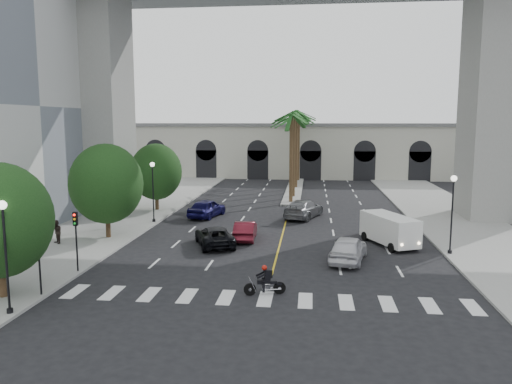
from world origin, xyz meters
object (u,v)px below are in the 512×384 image
(car_b, at_px, (245,230))
(cargo_van, at_px, (390,229))
(lamp_post_left_far, at_px, (153,187))
(traffic_signal_far, at_px, (76,231))
(car_c, at_px, (214,236))
(pedestrian_b, at_px, (57,232))
(car_e, at_px, (207,208))
(lamp_post_right, at_px, (452,208))
(car_d, at_px, (303,209))
(motorcycle_rider, at_px, (266,281))
(car_a, at_px, (348,249))
(pedestrian_a, at_px, (32,240))
(lamp_post_left_near, at_px, (5,247))
(traffic_signal_near, at_px, (39,249))

(car_b, xyz_separation_m, cargo_van, (10.49, -0.62, 0.51))
(lamp_post_left_far, height_order, traffic_signal_far, lamp_post_left_far)
(lamp_post_left_far, height_order, car_c, lamp_post_left_far)
(lamp_post_left_far, xyz_separation_m, pedestrian_b, (-4.42, -8.41, -2.22))
(car_e, bearing_deg, lamp_post_right, 162.50)
(car_c, distance_m, car_d, 12.75)
(motorcycle_rider, relative_size, cargo_van, 0.39)
(traffic_signal_far, height_order, motorcycle_rider, traffic_signal_far)
(car_a, bearing_deg, pedestrian_a, 15.77)
(cargo_van, bearing_deg, car_d, 99.06)
(motorcycle_rider, height_order, car_e, car_e)
(motorcycle_rider, xyz_separation_m, cargo_van, (7.83, 11.18, 0.50))
(traffic_signal_far, height_order, car_b, traffic_signal_far)
(lamp_post_left_near, xyz_separation_m, car_c, (6.79, 13.82, -2.53))
(lamp_post_left_near, bearing_deg, car_a, 34.11)
(lamp_post_left_far, bearing_deg, motorcycle_rider, -56.00)
(motorcycle_rider, relative_size, pedestrian_a, 1.17)
(motorcycle_rider, xyz_separation_m, car_b, (-2.66, 11.81, -0.00))
(lamp_post_right, relative_size, car_d, 0.93)
(lamp_post_left_far, xyz_separation_m, lamp_post_right, (22.80, -8.00, 0.00))
(lamp_post_right, distance_m, cargo_van, 4.72)
(pedestrian_b, bearing_deg, car_b, 54.61)
(lamp_post_left_far, bearing_deg, lamp_post_right, -19.33)
(lamp_post_left_near, height_order, lamp_post_left_far, same)
(motorcycle_rider, height_order, car_b, motorcycle_rider)
(cargo_van, bearing_deg, car_c, 162.85)
(motorcycle_rider, bearing_deg, car_c, 101.11)
(lamp_post_left_near, xyz_separation_m, car_d, (12.90, 25.01, -2.38))
(car_e, bearing_deg, pedestrian_a, 72.85)
(traffic_signal_far, bearing_deg, pedestrian_b, 126.60)
(car_d, bearing_deg, car_b, 84.01)
(car_b, height_order, car_c, car_b)
(motorcycle_rider, relative_size, car_b, 0.50)
(cargo_van, bearing_deg, traffic_signal_near, -170.16)
(cargo_van, bearing_deg, lamp_post_left_near, -165.44)
(pedestrian_a, relative_size, pedestrian_b, 1.08)
(car_b, xyz_separation_m, car_e, (-4.73, 8.38, 0.15))
(motorcycle_rider, relative_size, car_e, 0.43)
(pedestrian_a, bearing_deg, cargo_van, -3.47)
(lamp_post_left_near, bearing_deg, car_d, 62.72)
(motorcycle_rider, distance_m, cargo_van, 13.66)
(car_e, height_order, cargo_van, cargo_van)
(lamp_post_left_near, relative_size, traffic_signal_far, 1.47)
(car_c, xyz_separation_m, car_e, (-2.79, 10.49, 0.16))
(car_a, bearing_deg, lamp_post_left_far, -19.57)
(traffic_signal_far, height_order, cargo_van, traffic_signal_far)
(cargo_van, bearing_deg, car_b, 152.59)
(car_e, distance_m, cargo_van, 17.68)
(pedestrian_b, bearing_deg, traffic_signal_near, -25.57)
(car_e, bearing_deg, car_b, 132.98)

